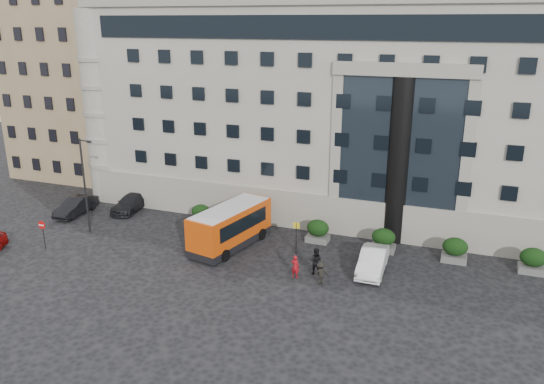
{
  "coord_description": "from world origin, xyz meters",
  "views": [
    {
      "loc": [
        16.75,
        -30.17,
        16.9
      ],
      "look_at": [
        3.87,
        4.15,
        5.0
      ],
      "focal_mm": 35.0,
      "sensor_mm": 36.0,
      "label": 1
    }
  ],
  "objects": [
    {
      "name": "apartment_near",
      "position": [
        -24.0,
        20.0,
        10.0
      ],
      "size": [
        14.0,
        14.0,
        20.0
      ],
      "primitive_type": "cube",
      "color": "#8E7252",
      "rests_on": "ground"
    },
    {
      "name": "hedge_d",
      "position": [
        11.6,
        7.8,
        0.93
      ],
      "size": [
        1.8,
        1.26,
        1.84
      ],
      "color": "#5B5B58",
      "rests_on": "ground"
    },
    {
      "name": "no_entry_sign",
      "position": [
        -13.0,
        -1.04,
        1.65
      ],
      "size": [
        0.64,
        0.16,
        2.32
      ],
      "color": "#262628",
      "rests_on": "ground"
    },
    {
      "name": "entrance_column",
      "position": [
        12.0,
        10.3,
        6.5
      ],
      "size": [
        1.8,
        1.8,
        13.0
      ],
      "primitive_type": "cylinder",
      "color": "black",
      "rests_on": "ground"
    },
    {
      "name": "white_taxi",
      "position": [
        11.47,
        4.04,
        0.81
      ],
      "size": [
        1.86,
        4.97,
        1.62
      ],
      "primitive_type": "imported",
      "rotation": [
        0.0,
        0.0,
        0.03
      ],
      "color": "white",
      "rests_on": "ground"
    },
    {
      "name": "hedge_f",
      "position": [
        22.0,
        7.8,
        0.93
      ],
      "size": [
        1.8,
        1.26,
        1.84
      ],
      "color": "#5B5B58",
      "rests_on": "ground"
    },
    {
      "name": "pedestrian_c",
      "position": [
        8.55,
        0.99,
        0.79
      ],
      "size": [
        1.17,
        0.98,
        1.57
      ],
      "primitive_type": "imported",
      "rotation": [
        0.0,
        0.0,
        3.61
      ],
      "color": "black",
      "rests_on": "ground"
    },
    {
      "name": "hedge_a",
      "position": [
        -4.0,
        7.8,
        0.93
      ],
      "size": [
        1.8,
        1.26,
        1.84
      ],
      "color": "#5B5B58",
      "rests_on": "ground"
    },
    {
      "name": "hedge_e",
      "position": [
        16.8,
        7.8,
        0.93
      ],
      "size": [
        1.8,
        1.26,
        1.84
      ],
      "color": "#5B5B58",
      "rests_on": "ground"
    },
    {
      "name": "parked_car_c",
      "position": [
        -11.93,
        8.79,
        0.72
      ],
      "size": [
        2.46,
        5.15,
        1.45
      ],
      "primitive_type": "imported",
      "rotation": [
        0.0,
        0.0,
        0.09
      ],
      "color": "black",
      "rests_on": "ground"
    },
    {
      "name": "bus_stop_sign",
      "position": [
        5.5,
        5.0,
        1.73
      ],
      "size": [
        0.5,
        0.08,
        2.52
      ],
      "color": "#262628",
      "rests_on": "ground"
    },
    {
      "name": "pedestrian_a",
      "position": [
        6.66,
        1.25,
        0.82
      ],
      "size": [
        0.65,
        0.48,
        1.64
      ],
      "primitive_type": "imported",
      "rotation": [
        0.0,
        0.0,
        2.99
      ],
      "color": "#A41018",
      "rests_on": "ground"
    },
    {
      "name": "ground",
      "position": [
        0.0,
        0.0,
        0.0
      ],
      "size": [
        120.0,
        120.0,
        0.0
      ],
      "primitive_type": "plane",
      "color": "black",
      "rests_on": "ground"
    },
    {
      "name": "civic_building",
      "position": [
        6.0,
        22.0,
        9.0
      ],
      "size": [
        44.0,
        24.0,
        18.0
      ],
      "primitive_type": "cube",
      "color": "gray",
      "rests_on": "ground"
    },
    {
      "name": "parked_car_d",
      "position": [
        -16.58,
        13.99,
        0.76
      ],
      "size": [
        3.12,
        5.71,
        1.52
      ],
      "primitive_type": "imported",
      "rotation": [
        0.0,
        0.0,
        -0.11
      ],
      "color": "black",
      "rests_on": "ground"
    },
    {
      "name": "minibus",
      "position": [
        0.26,
        4.57,
        1.76
      ],
      "size": [
        4.2,
        8.04,
        3.19
      ],
      "rotation": [
        0.0,
        0.0,
        -0.21
      ],
      "color": "#D34409",
      "rests_on": "ground"
    },
    {
      "name": "hedge_c",
      "position": [
        6.4,
        7.8,
        0.93
      ],
      "size": [
        1.8,
        1.26,
        1.84
      ],
      "color": "#5B5B58",
      "rests_on": "ground"
    },
    {
      "name": "street_lamp",
      "position": [
        -11.94,
        3.0,
        4.37
      ],
      "size": [
        1.16,
        0.18,
        8.0
      ],
      "color": "#262628",
      "rests_on": "ground"
    },
    {
      "name": "hedge_b",
      "position": [
        1.2,
        7.8,
        0.93
      ],
      "size": [
        1.8,
        1.26,
        1.84
      ],
      "color": "#5B5B58",
      "rests_on": "ground"
    },
    {
      "name": "parked_car_b",
      "position": [
        -16.0,
        6.15,
        0.79
      ],
      "size": [
        1.95,
        4.86,
        1.57
      ],
      "primitive_type": "imported",
      "rotation": [
        0.0,
        0.0,
        0.06
      ],
      "color": "black",
      "rests_on": "ground"
    },
    {
      "name": "pedestrian_b",
      "position": [
        7.81,
        2.28,
        0.97
      ],
      "size": [
        0.97,
        0.77,
        1.95
      ],
      "primitive_type": "imported",
      "rotation": [
        0.0,
        0.0,
        3.18
      ],
      "color": "black",
      "rests_on": "ground"
    },
    {
      "name": "apartment_far",
      "position": [
        -27.0,
        38.0,
        11.0
      ],
      "size": [
        13.0,
        13.0,
        22.0
      ],
      "primitive_type": "cube",
      "color": "#86674E",
      "rests_on": "ground"
    },
    {
      "name": "red_truck",
      "position": [
        -14.85,
        15.91,
        1.63
      ],
      "size": [
        3.0,
        6.03,
        3.19
      ],
      "rotation": [
        0.0,
        0.0,
        0.04
      ],
      "color": "#960B0A",
      "rests_on": "ground"
    }
  ]
}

